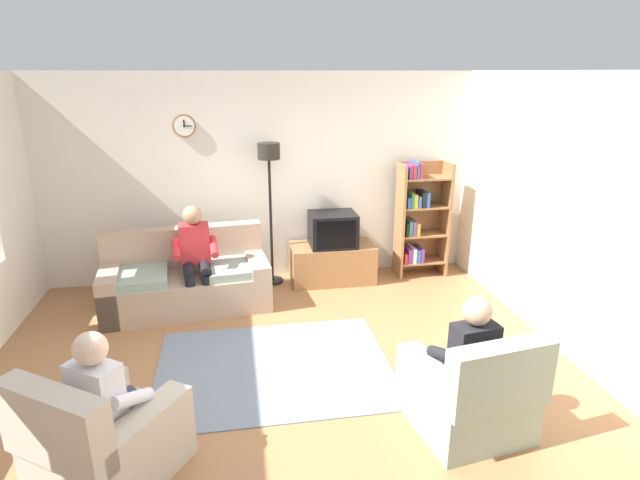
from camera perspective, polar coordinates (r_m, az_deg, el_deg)
ground_plane at (r=4.90m, az=-3.95°, el=-15.19°), size 12.00×12.00×0.00m
back_wall_assembly at (r=6.88m, az=-6.49°, el=6.82°), size 6.20×0.17×2.70m
right_wall at (r=5.37m, az=27.70°, el=1.58°), size 0.12×5.80×2.70m
couch at (r=6.34m, az=-14.56°, el=-4.47°), size 1.98×1.08×0.90m
tv_stand at (r=6.89m, az=1.35°, el=-2.54°), size 1.10×0.56×0.51m
tv at (r=6.72m, az=1.42°, el=1.18°), size 0.60×0.49×0.44m
bookshelf at (r=7.10m, az=10.83°, el=2.38°), size 0.68×0.36×1.59m
floor_lamp at (r=6.56m, az=-5.62°, el=7.18°), size 0.28×0.28×1.85m
armchair_near_window at (r=4.04m, az=-22.73°, el=-19.94°), size 1.16×1.18×0.90m
armchair_near_bookshelf at (r=4.35m, az=16.11°, el=-16.14°), size 0.92×0.99×0.90m
area_rug at (r=5.08m, az=-5.08°, el=-13.85°), size 2.20×1.70×0.01m
person_on_couch at (r=6.09m, az=-13.60°, el=-1.45°), size 0.54×0.57×1.24m
person_in_left_armchair at (r=3.91m, az=-22.33°, el=-15.62°), size 0.61×0.64×1.12m
person_in_right_armchair at (r=4.25m, az=15.81°, el=-12.00°), size 0.55×0.58×1.12m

